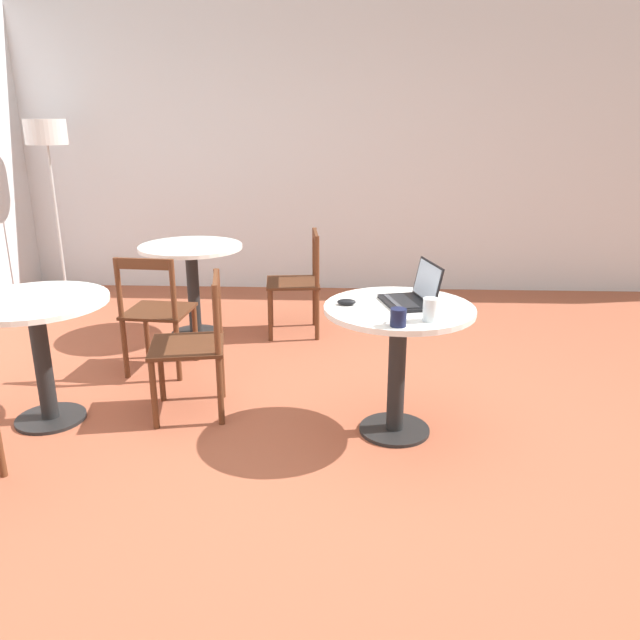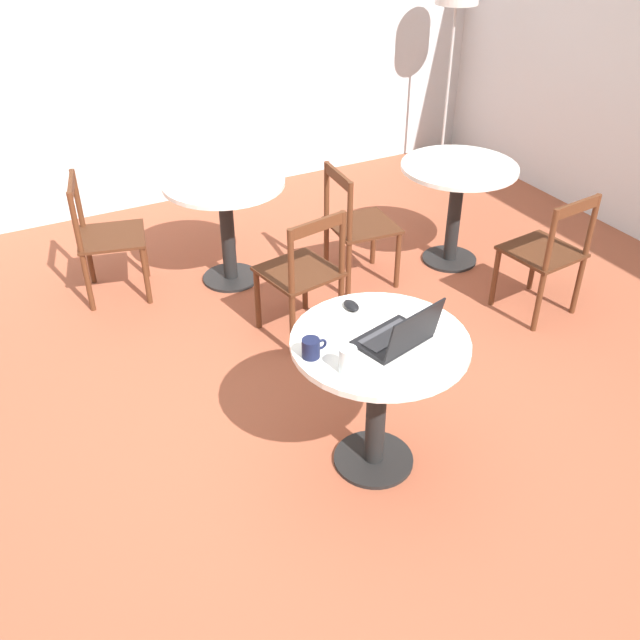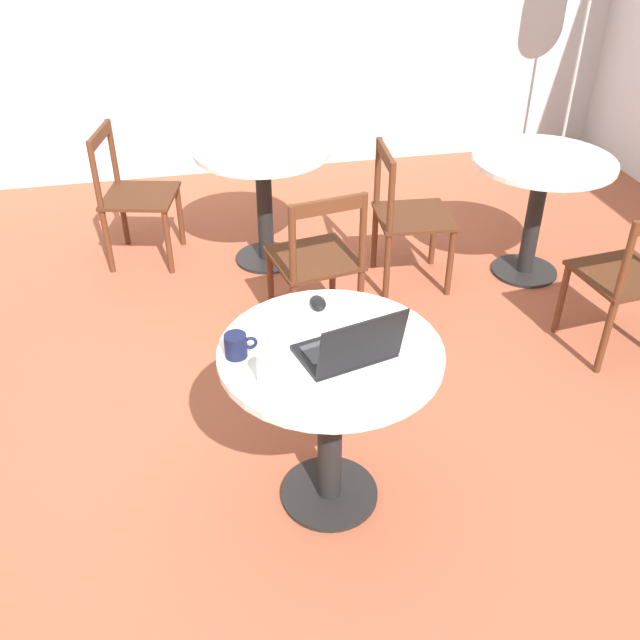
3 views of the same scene
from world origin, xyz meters
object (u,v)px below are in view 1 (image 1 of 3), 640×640
object	(u,v)px
cafe_table_far	(38,328)
mug	(398,317)
drinking_glass	(430,310)
floor_lamp	(47,143)
mouse	(346,302)
cafe_table_mid	(192,267)
cafe_table_near	(398,337)
chair_mid_left	(157,313)
chair_far_front	(194,345)
chair_mid_front	(298,282)
laptop	(412,295)

from	to	relation	value
cafe_table_far	mug	xyz separation A→B (m)	(-0.37, -1.96, 0.21)
cafe_table_far	drinking_glass	distance (m)	2.15
floor_lamp	mouse	bearing A→B (deg)	-133.19
floor_lamp	drinking_glass	bearing A→B (deg)	-131.89
cafe_table_mid	cafe_table_near	bearing A→B (deg)	-136.27
cafe_table_far	chair_mid_left	size ratio (longest dim) A/B	0.96
chair_mid_left	mug	bearing A→B (deg)	-126.34
chair_mid_left	chair_far_front	world-z (taller)	same
cafe_table_mid	chair_mid_front	distance (m)	0.84
chair_mid_front	mouse	xyz separation A→B (m)	(-1.64, -0.39, 0.33)
chair_mid_left	chair_mid_front	world-z (taller)	same
chair_mid_left	chair_far_front	distance (m)	0.73
cafe_table_mid	chair_far_front	xyz separation A→B (m)	(-1.37, -0.34, -0.14)
floor_lamp	drinking_glass	world-z (taller)	floor_lamp
cafe_table_far	chair_far_front	size ratio (longest dim) A/B	0.96
chair_mid_front	mouse	world-z (taller)	chair_mid_front
cafe_table_near	drinking_glass	bearing A→B (deg)	-151.44
cafe_table_far	laptop	distance (m)	2.07
chair_mid_left	mouse	xyz separation A→B (m)	(-0.79, -1.28, 0.33)
cafe_table_near	chair_far_front	distance (m)	1.18
chair_mid_left	chair_far_front	size ratio (longest dim) A/B	1.00
chair_mid_front	drinking_glass	xyz separation A→B (m)	(-1.89, -0.80, 0.37)
cafe_table_near	chair_mid_left	bearing A→B (deg)	62.80
cafe_table_near	laptop	size ratio (longest dim) A/B	2.15
chair_mid_left	laptop	world-z (taller)	laptop
mouse	chair_mid_front	bearing A→B (deg)	13.39
chair_mid_front	mouse	size ratio (longest dim) A/B	8.26
laptop	chair_mid_front	bearing A→B (deg)	24.71
laptop	cafe_table_mid	bearing A→B (deg)	45.95
chair_mid_front	drinking_glass	size ratio (longest dim) A/B	7.22
floor_lamp	mug	xyz separation A→B (m)	(-2.89, -2.97, -0.67)
chair_far_front	floor_lamp	bearing A→B (deg)	37.89
cafe_table_far	laptop	size ratio (longest dim) A/B	2.15
floor_lamp	chair_mid_front	bearing A→B (deg)	-111.52
cafe_table_mid	chair_mid_left	xyz separation A→B (m)	(-0.76, 0.06, -0.14)
cafe_table_mid	chair_mid_front	size ratio (longest dim) A/B	0.96
floor_lamp	mug	world-z (taller)	floor_lamp
cafe_table_near	cafe_table_mid	xyz separation A→B (m)	(1.56, 1.49, 0.00)
cafe_table_near	chair_mid_left	xyz separation A→B (m)	(0.80, 1.56, -0.14)
cafe_table_far	chair_mid_left	world-z (taller)	chair_mid_left
chair_far_front	laptop	xyz separation A→B (m)	(-0.15, -1.22, 0.36)
cafe_table_mid	laptop	world-z (taller)	laptop
cafe_table_near	cafe_table_far	world-z (taller)	same
cafe_table_near	cafe_table_mid	size ratio (longest dim) A/B	1.00
mouse	mug	xyz separation A→B (m)	(-0.34, -0.25, 0.03)
cafe_table_near	floor_lamp	bearing A→B (deg)	49.43
chair_mid_front	chair_far_front	world-z (taller)	same
floor_lamp	drinking_glass	distance (m)	4.26
cafe_table_near	drinking_glass	distance (m)	0.35
cafe_table_near	mug	distance (m)	0.39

